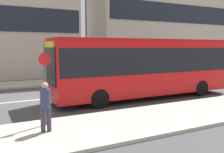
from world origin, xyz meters
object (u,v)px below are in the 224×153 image
at_px(bus_stop_sign, 45,83).
at_px(street_lamp, 86,23).
at_px(city_bus, 144,64).
at_px(pedestrian_near_stop, 45,104).
at_px(parked_car_1, 205,71).
at_px(parked_car_0, 169,73).

relative_size(bus_stop_sign, street_lamp, 0.33).
xyz_separation_m(city_bus, pedestrian_near_stop, (-6.55, -3.71, -0.88)).
bearing_deg(bus_stop_sign, pedestrian_near_stop, -102.96).
height_order(pedestrian_near_stop, bus_stop_sign, bus_stop_sign).
bearing_deg(street_lamp, parked_car_1, -9.91).
distance_m(parked_car_1, bus_stop_sign, 19.84).
xyz_separation_m(parked_car_0, parked_car_1, (4.78, 0.26, 0.02)).
relative_size(city_bus, bus_stop_sign, 4.11).
bearing_deg(street_lamp, parked_car_0, -18.22).
bearing_deg(parked_car_1, street_lamp, 170.09).
bearing_deg(pedestrian_near_stop, city_bus, 37.37).
bearing_deg(street_lamp, city_bus, -86.40).
xyz_separation_m(parked_car_0, pedestrian_near_stop, (-13.15, -9.26, 0.48)).
xyz_separation_m(city_bus, parked_car_1, (11.38, 5.81, -1.34)).
relative_size(parked_car_1, street_lamp, 0.51).
xyz_separation_m(city_bus, street_lamp, (-0.50, 7.88, 3.00)).
height_order(parked_car_0, parked_car_1, parked_car_1).
relative_size(parked_car_0, parked_car_1, 1.00).
relative_size(pedestrian_near_stop, street_lamp, 0.21).
height_order(city_bus, pedestrian_near_stop, city_bus).
height_order(bus_stop_sign, street_lamp, street_lamp).
height_order(parked_car_1, bus_stop_sign, bus_stop_sign).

